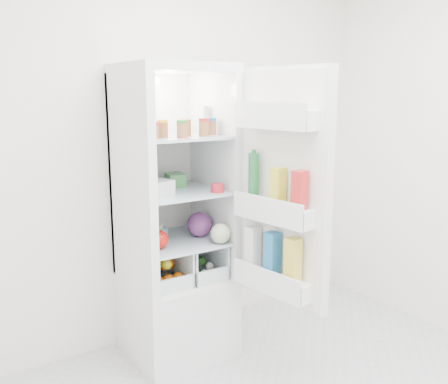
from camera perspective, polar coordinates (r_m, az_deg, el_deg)
room_walls at (r=2.13m, az=14.50°, el=9.71°), size 3.02×3.02×2.61m
refrigerator at (r=3.17m, az=-5.92°, el=-6.60°), size 0.60×0.60×1.80m
shelf_low at (r=3.09m, az=-5.42°, el=-5.58°), size 0.49×0.53×0.01m
shelf_mid at (r=3.02m, az=-5.52°, el=0.06°), size 0.49×0.53×0.02m
shelf_top at (r=2.97m, az=-5.65°, el=6.31°), size 0.49×0.53×0.02m
crisper_left at (r=3.08m, az=-7.40°, el=-8.24°), size 0.23×0.46×0.22m
crisper_right at (r=3.19m, az=-3.41°, el=-7.48°), size 0.23×0.46×0.22m
condiment_jars at (r=2.88m, az=-5.31°, el=7.16°), size 0.46×0.32×0.08m
squeeze_bottle at (r=3.08m, az=-2.20°, el=8.24°), size 0.05×0.05×0.17m
tub_white at (r=2.86m, az=-7.55°, el=0.46°), size 0.18×0.18×0.09m
tin_red at (r=2.94m, az=-0.74°, el=0.47°), size 0.09×0.09×0.05m
foil_tray at (r=3.15m, az=-7.89°, el=1.02°), size 0.18×0.14×0.04m
tub_green at (r=3.14m, az=-5.60°, el=1.41°), size 0.13×0.16×0.08m
red_cabbage at (r=3.13m, az=-2.80°, el=-3.72°), size 0.16×0.16×0.16m
bell_pepper at (r=2.91m, az=-7.41°, el=-5.43°), size 0.11×0.11×0.11m
mushroom_bowl at (r=3.10m, az=-7.84°, el=-4.75°), size 0.20×0.20×0.07m
salad_bag at (r=2.99m, az=-0.40°, el=-4.77°), size 0.12×0.12×0.12m
citrus_pile at (r=3.06m, az=-7.17°, el=-8.83°), size 0.20×0.31×0.16m
veg_pile at (r=3.21m, az=-3.30°, el=-8.27°), size 0.16×0.30×0.10m
fridge_door at (r=2.73m, az=6.54°, el=-0.27°), size 0.25×0.60×1.30m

